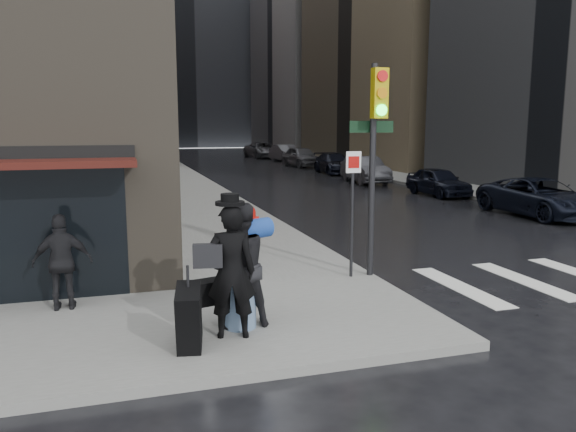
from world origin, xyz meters
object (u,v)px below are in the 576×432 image
fire_hydrant (251,222)px  parked_car_6 (263,150)px  man_jeans (239,266)px  parked_car_4 (301,157)px  parked_car_5 (286,153)px  parked_car_0 (540,197)px  man_overcoat (223,279)px  parked_car_2 (365,170)px  man_greycoat (63,262)px  traffic_light (373,141)px  parked_car_1 (438,181)px  parked_car_3 (334,163)px

fire_hydrant → parked_car_6: size_ratio=0.14×
man_jeans → fire_hydrant: (1.93, 7.33, -0.63)m
man_jeans → parked_car_4: (12.19, 33.63, -0.34)m
parked_car_5 → parked_car_0: bearing=-94.9°
man_overcoat → parked_car_0: man_overcoat is taller
parked_car_2 → parked_car_6: size_ratio=0.82×
man_greycoat → parked_car_6: 47.02m
man_overcoat → traffic_light: traffic_light is taller
fire_hydrant → parked_car_0: bearing=5.1°
man_overcoat → parked_car_0: (13.25, 8.75, -0.39)m
traffic_light → parked_car_0: 11.69m
man_overcoat → parked_car_2: 24.62m
man_overcoat → man_greycoat: (-2.36, 2.17, -0.10)m
man_jeans → traffic_light: 4.30m
parked_car_1 → parked_car_2: 6.38m
fire_hydrant → parked_car_1: (10.71, 7.32, 0.15)m
man_jeans → parked_car_0: (12.92, 8.32, -0.45)m
parked_car_0 → parked_car_2: parked_car_2 is taller
parked_car_4 → traffic_light: bearing=-111.0°
man_overcoat → parked_car_0: bearing=-136.1°
traffic_light → parked_car_0: traffic_light is taller
parked_car_0 → man_jeans: bearing=-147.9°
man_jeans → fire_hydrant: 7.60m
man_overcoat → parked_car_3: man_overcoat is taller
parked_car_1 → parked_car_2: parked_car_2 is taller
parked_car_1 → parked_car_2: (-0.82, 6.33, 0.09)m
parked_car_0 → parked_car_1: (-0.28, 6.33, -0.02)m
traffic_light → parked_car_2: traffic_light is taller
man_jeans → parked_car_3: man_jeans is taller
man_jeans → parked_car_6: (12.33, 46.29, -0.37)m
man_greycoat → parked_car_5: 41.25m
man_greycoat → parked_car_0: size_ratio=0.34×
man_overcoat → parked_car_4: bearing=-99.7°
parked_car_3 → parked_car_5: (0.36, 12.66, 0.07)m
fire_hydrant → parked_car_6: bearing=75.1°
parked_car_6 → man_overcoat: bearing=-110.0°
parked_car_1 → parked_car_3: parked_car_3 is taller
man_overcoat → man_jeans: bearing=-116.8°
man_jeans → man_greycoat: bearing=-48.0°
parked_car_0 → parked_car_5: 31.65m
parked_car_1 → parked_car_6: size_ratio=0.70×
traffic_light → fire_hydrant: traffic_light is taller
man_jeans → parked_car_3: 30.01m
parked_car_3 → man_overcoat: bearing=-110.8°
parked_car_6 → parked_car_2: bearing=-96.0°
parked_car_1 → parked_car_5: (0.17, 25.32, 0.09)m
traffic_light → parked_car_4: size_ratio=0.93×
man_overcoat → parked_car_5: (13.14, 40.40, -0.32)m
traffic_light → parked_car_2: 20.81m
parked_car_0 → parked_car_2: size_ratio=1.08×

